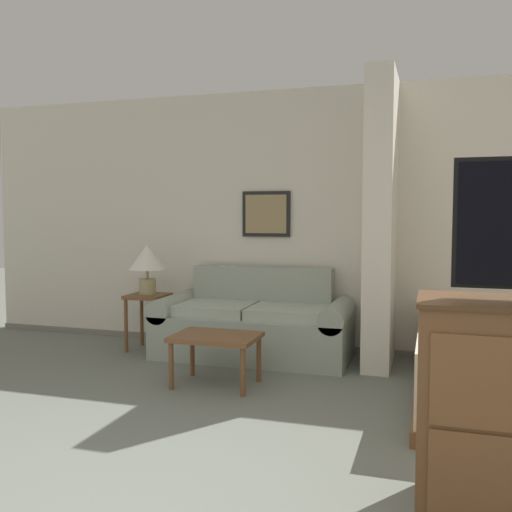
{
  "coord_description": "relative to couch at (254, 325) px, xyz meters",
  "views": [
    {
      "loc": [
        1.22,
        -1.82,
        1.36
      ],
      "look_at": [
        -0.04,
        2.25,
        1.05
      ],
      "focal_mm": 40.0,
      "sensor_mm": 36.0,
      "label": 1
    }
  ],
  "objects": [
    {
      "name": "couch",
      "position": [
        0.0,
        0.0,
        0.0
      ],
      "size": [
        1.85,
        0.84,
        0.84
      ],
      "color": "#99A393",
      "rests_on": "ground_plane"
    },
    {
      "name": "side_table",
      "position": [
        -1.1,
        -0.06,
        0.14
      ],
      "size": [
        0.38,
        0.38,
        0.56
      ],
      "color": "brown",
      "rests_on": "ground_plane"
    },
    {
      "name": "wall_back",
      "position": [
        0.39,
        0.48,
        0.99
      ],
      "size": [
        7.3,
        0.16,
        2.6
      ],
      "color": "silver",
      "rests_on": "ground_plane"
    },
    {
      "name": "table_lamp",
      "position": [
        -1.1,
        -0.06,
        0.59
      ],
      "size": [
        0.37,
        0.37,
        0.5
      ],
      "color": "tan",
      "rests_on": "side_table"
    },
    {
      "name": "wall_partition_pillar",
      "position": [
        1.17,
        0.04,
        0.99
      ],
      "size": [
        0.24,
        0.77,
        2.6
      ],
      "color": "silver",
      "rests_on": "ground_plane"
    },
    {
      "name": "coffee_table",
      "position": [
        -0.01,
        -0.98,
        0.05
      ],
      "size": [
        0.67,
        0.49,
        0.41
      ],
      "color": "brown",
      "rests_on": "ground_plane"
    }
  ]
}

